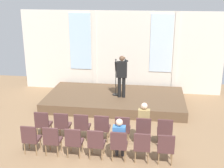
{
  "coord_description": "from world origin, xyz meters",
  "views": [
    {
      "loc": [
        1.49,
        -8.02,
        4.77
      ],
      "look_at": [
        0.09,
        2.1,
        1.42
      ],
      "focal_mm": 47.78,
      "sensor_mm": 36.0,
      "label": 1
    }
  ],
  "objects_px": {
    "chair_r1_c5": "(142,145)",
    "chair_r0_c0": "(43,123)",
    "mic_stand": "(116,87)",
    "chair_r1_c1": "(52,139)",
    "chair_r1_c6": "(166,147)",
    "audience_r1_c4": "(119,137)",
    "chair_r1_c2": "(74,140)",
    "speaker": "(122,73)",
    "audience_r0_c5": "(144,121)",
    "chair_r1_c0": "(31,137)",
    "chair_r1_c3": "(96,142)",
    "chair_r0_c3": "(102,126)",
    "chair_r0_c1": "(62,124)",
    "chair_r0_c2": "(82,125)",
    "chair_r0_c6": "(165,130)",
    "chair_r0_c4": "(123,128)",
    "chair_r0_c5": "(143,129)",
    "chair_r1_c4": "(119,144)"
  },
  "relations": [
    {
      "from": "chair_r0_c4",
      "to": "chair_r1_c5",
      "type": "bearing_deg",
      "value": -57.17
    },
    {
      "from": "speaker",
      "to": "chair_r0_c5",
      "type": "xyz_separation_m",
      "value": [
        1.03,
        -3.07,
        -0.89
      ]
    },
    {
      "from": "mic_stand",
      "to": "audience_r1_c4",
      "type": "xyz_separation_m",
      "value": [
        0.64,
        -4.22,
        -0.03
      ]
    },
    {
      "from": "chair_r0_c1",
      "to": "chair_r1_c2",
      "type": "xyz_separation_m",
      "value": [
        0.66,
        -1.02,
        0.0
      ]
    },
    {
      "from": "chair_r1_c2",
      "to": "audience_r1_c4",
      "type": "xyz_separation_m",
      "value": [
        1.31,
        0.08,
        0.18
      ]
    },
    {
      "from": "speaker",
      "to": "chair_r0_c0",
      "type": "bearing_deg",
      "value": -126.23
    },
    {
      "from": "speaker",
      "to": "chair_r0_c2",
      "type": "bearing_deg",
      "value": -107.02
    },
    {
      "from": "chair_r0_c2",
      "to": "chair_r0_c4",
      "type": "distance_m",
      "value": 1.31
    },
    {
      "from": "chair_r0_c1",
      "to": "audience_r1_c4",
      "type": "height_order",
      "value": "audience_r1_c4"
    },
    {
      "from": "chair_r0_c6",
      "to": "audience_r1_c4",
      "type": "bearing_deg",
      "value": -144.59
    },
    {
      "from": "chair_r0_c6",
      "to": "chair_r1_c4",
      "type": "height_order",
      "value": "same"
    },
    {
      "from": "chair_r0_c0",
      "to": "chair_r1_c2",
      "type": "bearing_deg",
      "value": -37.77
    },
    {
      "from": "chair_r1_c3",
      "to": "mic_stand",
      "type": "bearing_deg",
      "value": 89.8
    },
    {
      "from": "mic_stand",
      "to": "chair_r1_c3",
      "type": "height_order",
      "value": "mic_stand"
    },
    {
      "from": "chair_r1_c0",
      "to": "chair_r1_c3",
      "type": "distance_m",
      "value": 1.97
    },
    {
      "from": "chair_r0_c0",
      "to": "audience_r0_c5",
      "type": "distance_m",
      "value": 3.29
    },
    {
      "from": "mic_stand",
      "to": "chair_r1_c3",
      "type": "bearing_deg",
      "value": -90.2
    },
    {
      "from": "chair_r0_c5",
      "to": "chair_r1_c5",
      "type": "xyz_separation_m",
      "value": [
        0.0,
        -1.02,
        0.0
      ]
    },
    {
      "from": "chair_r0_c4",
      "to": "chair_r1_c5",
      "type": "relative_size",
      "value": 1.0
    },
    {
      "from": "chair_r0_c1",
      "to": "chair_r1_c0",
      "type": "xyz_separation_m",
      "value": [
        -0.66,
        -1.02,
        0.0
      ]
    },
    {
      "from": "speaker",
      "to": "chair_r1_c6",
      "type": "xyz_separation_m",
      "value": [
        1.68,
        -4.09,
        -0.89
      ]
    },
    {
      "from": "mic_stand",
      "to": "chair_r1_c1",
      "type": "relative_size",
      "value": 1.65
    },
    {
      "from": "chair_r0_c2",
      "to": "chair_r0_c5",
      "type": "distance_m",
      "value": 1.97
    },
    {
      "from": "chair_r1_c2",
      "to": "speaker",
      "type": "bearing_deg",
      "value": 77.04
    },
    {
      "from": "chair_r1_c6",
      "to": "audience_r1_c4",
      "type": "bearing_deg",
      "value": 176.34
    },
    {
      "from": "chair_r0_c3",
      "to": "chair_r0_c4",
      "type": "bearing_deg",
      "value": 0.0
    },
    {
      "from": "mic_stand",
      "to": "chair_r1_c0",
      "type": "bearing_deg",
      "value": -114.74
    },
    {
      "from": "chair_r1_c3",
      "to": "chair_r1_c4",
      "type": "xyz_separation_m",
      "value": [
        0.66,
        0.0,
        0.0
      ]
    },
    {
      "from": "audience_r0_c5",
      "to": "chair_r1_c5",
      "type": "xyz_separation_m",
      "value": [
        0.0,
        -1.09,
        -0.23
      ]
    },
    {
      "from": "chair_r0_c5",
      "to": "chair_r1_c2",
      "type": "bearing_deg",
      "value": -152.68
    },
    {
      "from": "chair_r0_c0",
      "to": "chair_r1_c3",
      "type": "bearing_deg",
      "value": -27.32
    },
    {
      "from": "chair_r0_c1",
      "to": "chair_r0_c0",
      "type": "bearing_deg",
      "value": 180.0
    },
    {
      "from": "chair_r0_c5",
      "to": "chair_r1_c2",
      "type": "xyz_separation_m",
      "value": [
        -1.97,
        -1.02,
        0.0
      ]
    },
    {
      "from": "chair_r0_c3",
      "to": "chair_r1_c5",
      "type": "xyz_separation_m",
      "value": [
        1.31,
        -1.02,
        0.0
      ]
    },
    {
      "from": "chair_r0_c4",
      "to": "speaker",
      "type": "bearing_deg",
      "value": 96.87
    },
    {
      "from": "speaker",
      "to": "chair_r1_c3",
      "type": "relative_size",
      "value": 1.86
    },
    {
      "from": "chair_r1_c3",
      "to": "chair_r0_c2",
      "type": "bearing_deg",
      "value": 122.83
    },
    {
      "from": "chair_r1_c3",
      "to": "chair_r1_c6",
      "type": "relative_size",
      "value": 1.0
    },
    {
      "from": "audience_r0_c5",
      "to": "chair_r1_c3",
      "type": "bearing_deg",
      "value": -140.16
    },
    {
      "from": "chair_r0_c2",
      "to": "chair_r1_c4",
      "type": "bearing_deg",
      "value": -37.77
    },
    {
      "from": "speaker",
      "to": "audience_r0_c5",
      "type": "distance_m",
      "value": 3.23
    },
    {
      "from": "chair_r0_c0",
      "to": "chair_r1_c1",
      "type": "relative_size",
      "value": 1.0
    },
    {
      "from": "audience_r1_c4",
      "to": "chair_r1_c5",
      "type": "bearing_deg",
      "value": -7.29
    },
    {
      "from": "chair_r0_c2",
      "to": "chair_r1_c6",
      "type": "distance_m",
      "value": 2.81
    },
    {
      "from": "speaker",
      "to": "mic_stand",
      "type": "xyz_separation_m",
      "value": [
        -0.27,
        0.21,
        -0.68
      ]
    },
    {
      "from": "chair_r1_c1",
      "to": "chair_r1_c3",
      "type": "distance_m",
      "value": 1.31
    },
    {
      "from": "chair_r1_c1",
      "to": "mic_stand",
      "type": "bearing_deg",
      "value": 72.86
    },
    {
      "from": "mic_stand",
      "to": "audience_r0_c5",
      "type": "distance_m",
      "value": 3.46
    },
    {
      "from": "chair_r1_c5",
      "to": "chair_r0_c0",
      "type": "bearing_deg",
      "value": 162.78
    },
    {
      "from": "chair_r0_c0",
      "to": "chair_r1_c3",
      "type": "height_order",
      "value": "same"
    }
  ]
}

